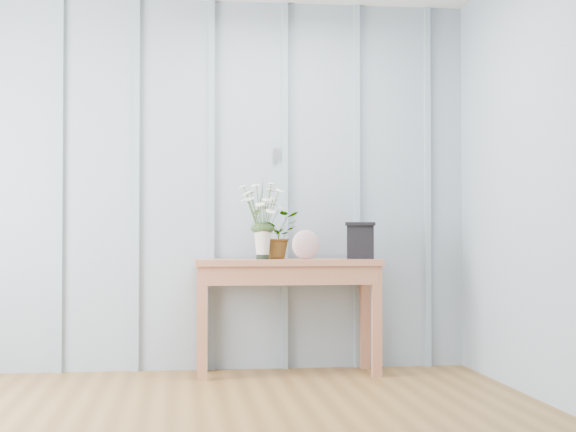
{
  "coord_description": "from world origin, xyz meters",
  "views": [
    {
      "loc": [
        0.04,
        -3.72,
        0.9
      ],
      "look_at": [
        0.74,
        1.94,
        1.03
      ],
      "focal_mm": 55.0,
      "sensor_mm": 36.0,
      "label": 1
    }
  ],
  "objects": [
    {
      "name": "carved_box",
      "position": [
        1.22,
        1.98,
        0.87
      ],
      "size": [
        0.22,
        0.19,
        0.24
      ],
      "color": "black",
      "rests_on": "sideboard"
    },
    {
      "name": "felt_disc_vessel",
      "position": [
        0.85,
        1.93,
        0.85
      ],
      "size": [
        0.2,
        0.1,
        0.19
      ],
      "primitive_type": "ellipsoid",
      "rotation": [
        0.0,
        0.0,
        0.25
      ],
      "color": "#99536A",
      "rests_on": "sideboard"
    },
    {
      "name": "sideboard",
      "position": [
        0.74,
        1.99,
        0.64
      ],
      "size": [
        1.2,
        0.45,
        0.75
      ],
      "color": "#9A5C41",
      "rests_on": "ground"
    },
    {
      "name": "room_shell",
      "position": [
        0.0,
        0.92,
        1.99
      ],
      "size": [
        4.0,
        4.5,
        2.5
      ],
      "color": "#8E9EAC",
      "rests_on": "ground"
    },
    {
      "name": "daisy_vase",
      "position": [
        0.57,
        1.94,
        1.07
      ],
      "size": [
        0.36,
        0.27,
        0.51
      ],
      "color": "black",
      "rests_on": "sideboard"
    },
    {
      "name": "spider_plant",
      "position": [
        0.67,
        2.08,
        0.91
      ],
      "size": [
        0.36,
        0.34,
        0.31
      ],
      "primitive_type": "imported",
      "rotation": [
        0.0,
        0.0,
        0.41
      ],
      "color": "#213719",
      "rests_on": "sideboard"
    }
  ]
}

